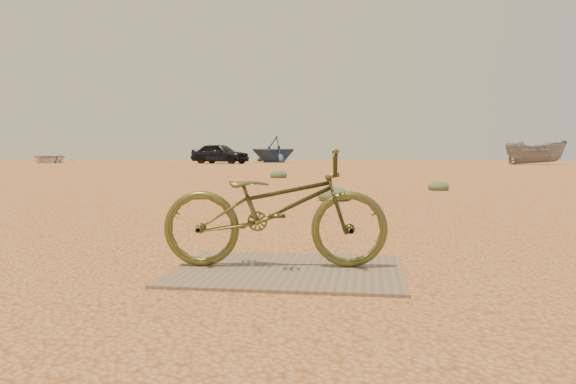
# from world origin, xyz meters

# --- Properties ---
(ground) EXTENTS (120.00, 120.00, 0.00)m
(ground) POSITION_xyz_m (0.00, 0.00, 0.00)
(ground) COLOR #E79B5B
(ground) RESTS_ON ground
(plywood_board) EXTENTS (1.66, 1.29, 0.02)m
(plywood_board) POSITION_xyz_m (-0.30, 0.55, 0.01)
(plywood_board) COLOR #7A684F
(plywood_board) RESTS_ON ground
(bicycle) EXTENTS (1.71, 0.75, 0.87)m
(bicycle) POSITION_xyz_m (-0.40, 0.63, 0.46)
(bicycle) COLOR brown
(bicycle) RESTS_ON plywood_board
(car) EXTENTS (5.13, 3.23, 1.63)m
(car) POSITION_xyz_m (-11.55, 40.79, 0.81)
(car) COLOR black
(car) RESTS_ON ground
(boat_near_left) EXTENTS (4.48, 5.48, 0.99)m
(boat_near_left) POSITION_xyz_m (-26.97, 41.56, 0.50)
(boat_near_left) COLOR beige
(boat_near_left) RESTS_ON ground
(boat_far_left) EXTENTS (6.00, 6.01, 2.40)m
(boat_far_left) POSITION_xyz_m (-8.14, 46.74, 1.20)
(boat_far_left) COLOR navy
(boat_far_left) RESTS_ON ground
(boat_mid_right) EXTENTS (4.79, 2.36, 1.78)m
(boat_mid_right) POSITION_xyz_m (12.56, 40.11, 0.89)
(boat_mid_right) COLOR gray
(boat_mid_right) RESTS_ON ground
(kale_a) EXTENTS (0.59, 0.59, 0.32)m
(kale_a) POSITION_xyz_m (-0.33, 6.73, 0.00)
(kale_a) COLOR #55744C
(kale_a) RESTS_ON ground
(kale_b) EXTENTS (0.49, 0.49, 0.27)m
(kale_b) POSITION_xyz_m (1.91, 9.89, 0.00)
(kale_b) COLOR #55744C
(kale_b) RESTS_ON ground
(kale_c) EXTENTS (0.61, 0.61, 0.33)m
(kale_c) POSITION_xyz_m (-2.79, 15.84, 0.00)
(kale_c) COLOR #55744C
(kale_c) RESTS_ON ground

